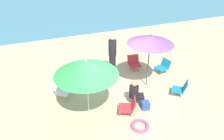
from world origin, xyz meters
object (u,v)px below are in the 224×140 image
beach_chair_a (62,89)px  beach_chair_d (129,106)px  umbrella_purple (150,40)px  umbrella_green (86,68)px  beach_chair_e (134,62)px  beach_chair_b (181,88)px  person_a (112,55)px  swim_ring (140,126)px  person_b (135,92)px  beach_chair_c (163,66)px  beach_bag (145,105)px

beach_chair_a → beach_chair_d: size_ratio=1.08×
umbrella_purple → beach_chair_a: bearing=171.5°
umbrella_green → beach_chair_e: bearing=38.1°
umbrella_green → beach_chair_b: bearing=-5.3°
person_a → beach_chair_b: bearing=65.1°
beach_chair_d → umbrella_green: bearing=-0.1°
beach_chair_b → person_a: bearing=-12.5°
beach_chair_b → beach_chair_e: beach_chair_e is taller
person_a → swim_ring: bearing=21.0°
beach_chair_e → person_b: bearing=-16.8°
umbrella_purple → person_b: umbrella_purple is taller
person_a → swim_ring: (-0.33, -3.24, -0.85)m
beach_chair_e → person_a: bearing=-76.5°
person_a → person_b: (0.03, -2.12, -0.43)m
person_a → person_b: person_a is taller
beach_chair_a → person_a: bearing=58.5°
beach_chair_a → beach_chair_d: 2.59m
umbrella_green → beach_chair_c: (3.74, 1.37, -1.39)m
beach_chair_c → beach_chair_b: bearing=68.4°
beach_chair_a → swim_ring: bearing=-11.8°
umbrella_purple → beach_bag: (-0.74, -1.28, -1.79)m
umbrella_purple → swim_ring: 3.03m
beach_chair_a → person_b: person_b is taller
umbrella_purple → beach_chair_c: bearing=28.5°
person_a → swim_ring: size_ratio=3.11×
beach_chair_e → umbrella_purple: bearing=3.9°
umbrella_purple → person_a: size_ratio=1.20×
beach_chair_b → beach_bag: beach_chair_b is taller
umbrella_purple → beach_bag: 2.32m
beach_chair_e → person_b: 2.45m
beach_chair_b → person_a: size_ratio=0.38×
person_a → beach_chair_e: bearing=122.3°
beach_chair_b → swim_ring: (-2.16, -0.92, -0.26)m
swim_ring → beach_bag: size_ratio=1.95×
beach_chair_a → beach_chair_c: bearing=41.7°
swim_ring → beach_chair_b: bearing=23.2°
umbrella_green → person_b: 2.05m
umbrella_purple → person_b: (-0.93, -0.86, -1.46)m
umbrella_purple → beach_chair_c: umbrella_purple is taller
beach_chair_c → person_a: (-2.14, 0.63, 0.60)m
umbrella_green → person_b: (1.64, -0.12, -1.22)m
person_a → beach_chair_c: bearing=100.5°
beach_chair_e → swim_ring: bearing=-14.6°
person_b → swim_ring: person_b is taller
beach_chair_b → swim_ring: 2.36m
beach_chair_a → beach_chair_b: beach_chair_a is taller
beach_chair_d → person_b: 0.63m
beach_chair_d → beach_chair_e: (1.46, 2.64, 0.04)m
umbrella_purple → beach_bag: umbrella_purple is taller
umbrella_green → beach_chair_d: bearing=-23.8°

